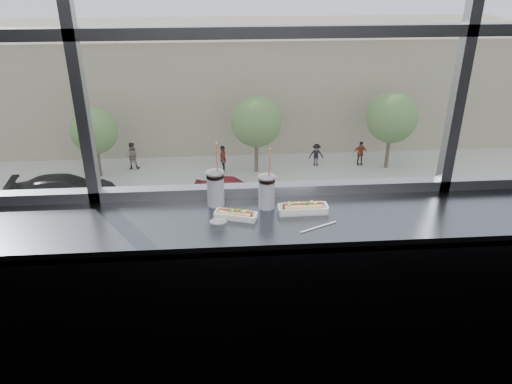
{
  "coord_description": "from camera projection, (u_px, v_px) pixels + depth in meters",
  "views": [
    {
      "loc": [
        -0.29,
        -1.06,
        2.36
      ],
      "look_at": [
        -0.12,
        1.23,
        1.25
      ],
      "focal_mm": 35.0,
      "sensor_mm": 36.0,
      "label": 1
    }
  ],
  "objects": [
    {
      "name": "hotdog_tray_right",
      "position": [
        303.0,
        208.0,
        2.66
      ],
      "size": [
        0.27,
        0.09,
        0.07
      ],
      "rotation": [
        0.0,
        0.0,
        0.01
      ],
      "color": "white",
      "rests_on": "counter"
    },
    {
      "name": "far_sidewalk",
      "position": [
        226.0,
        172.0,
        33.26
      ],
      "size": [
        80.0,
        6.0,
        0.04
      ],
      "primitive_type": "cube",
      "color": "#B3B0A1",
      "rests_on": "plaza_ground"
    },
    {
      "name": "plaza_ground",
      "position": [
        222.0,
        107.0,
        47.18
      ],
      "size": [
        120.0,
        120.0,
        0.0
      ],
      "primitive_type": "plane",
      "color": "#B3B0A1",
      "rests_on": "ground"
    },
    {
      "name": "car_near_c",
      "position": [
        231.0,
        260.0,
        22.06
      ],
      "size": [
        2.8,
        5.91,
        1.92
      ],
      "primitive_type": "imported",
      "rotation": [
        0.0,
        0.0,
        1.64
      ],
      "color": "maroon",
      "rests_on": "street_asphalt"
    },
    {
      "name": "pedestrian_d",
      "position": [
        360.0,
        151.0,
        34.0
      ],
      "size": [
        0.9,
        0.67,
        2.02
      ],
      "primitive_type": "imported",
      "color": "#66605B",
      "rests_on": "far_sidewalk"
    },
    {
      "name": "pedestrian_b",
      "position": [
        223.0,
        156.0,
        32.8
      ],
      "size": [
        0.75,
        1.0,
        2.24
      ],
      "primitive_type": "imported",
      "rotation": [
        0.0,
        0.0,
        4.71
      ],
      "color": "#66605B",
      "rests_on": "far_sidewalk"
    },
    {
      "name": "loose_straw",
      "position": [
        319.0,
        227.0,
        2.52
      ],
      "size": [
        0.2,
        0.1,
        0.01
      ],
      "primitive_type": "cylinder",
      "rotation": [
        0.0,
        1.57,
        0.44
      ],
      "color": "white",
      "rests_on": "counter"
    },
    {
      "name": "tree_center",
      "position": [
        256.0,
        122.0,
        31.89
      ],
      "size": [
        3.29,
        3.29,
        5.14
      ],
      "color": "#47382B",
      "rests_on": "far_sidewalk"
    },
    {
      "name": "car_far_a",
      "position": [
        64.0,
        186.0,
        28.52
      ],
      "size": [
        3.53,
        7.17,
        2.31
      ],
      "primitive_type": "imported",
      "rotation": [
        0.0,
        0.0,
        1.67
      ],
      "color": "black",
      "rests_on": "street_asphalt"
    },
    {
      "name": "far_building",
      "position": [
        222.0,
        78.0,
        40.5
      ],
      "size": [
        50.0,
        14.0,
        8.0
      ],
      "primitive_type": "cube",
      "color": "gray",
      "rests_on": "plaza_ground"
    },
    {
      "name": "hotdog_tray_left",
      "position": [
        236.0,
        214.0,
        2.6
      ],
      "size": [
        0.23,
        0.14,
        0.05
      ],
      "rotation": [
        0.0,
        0.0,
        -0.32
      ],
      "color": "white",
      "rests_on": "counter"
    },
    {
      "name": "car_near_e",
      "position": [
        496.0,
        248.0,
        22.87
      ],
      "size": [
        2.68,
        6.18,
        2.04
      ],
      "primitive_type": "imported",
      "rotation": [
        0.0,
        0.0,
        1.59
      ],
      "color": "#34279C",
      "rests_on": "street_asphalt"
    },
    {
      "name": "soda_cup_right",
      "position": [
        267.0,
        190.0,
        2.68
      ],
      "size": [
        0.1,
        0.1,
        0.35
      ],
      "color": "white",
      "rests_on": "counter"
    },
    {
      "name": "pedestrian_c",
      "position": [
        316.0,
        153.0,
        33.87
      ],
      "size": [
        0.84,
        0.63,
        1.89
      ],
      "primitive_type": "imported",
      "color": "#66605B",
      "rests_on": "far_sidewalk"
    },
    {
      "name": "wall_back_lower",
      "position": [
        272.0,
        273.0,
        3.11
      ],
      "size": [
        6.0,
        0.0,
        6.0
      ],
      "primitive_type": "plane",
      "rotation": [
        1.57,
        0.0,
        0.0
      ],
      "color": "black",
      "rests_on": "ground"
    },
    {
      "name": "car_near_d",
      "position": [
        403.0,
        249.0,
        22.52
      ],
      "size": [
        3.64,
        7.1,
        2.27
      ],
      "primitive_type": "imported",
      "rotation": [
        0.0,
        0.0,
        1.69
      ],
      "color": "white",
      "rests_on": "street_asphalt"
    },
    {
      "name": "counter_fascia",
      "position": [
        282.0,
        331.0,
        2.64
      ],
      "size": [
        6.0,
        0.04,
        1.04
      ],
      "primitive_type": "cube",
      "color": "#5B5E65",
      "rests_on": "ground"
    },
    {
      "name": "car_far_b",
      "position": [
        229.0,
        184.0,
        29.26
      ],
      "size": [
        3.0,
        5.86,
        1.87
      ],
      "primitive_type": "imported",
      "rotation": [
        0.0,
        0.0,
        1.45
      ],
      "color": "#B4101A",
      "rests_on": "street_asphalt"
    },
    {
      "name": "pedestrian_a",
      "position": [
        132.0,
        153.0,
        33.35
      ],
      "size": [
        0.99,
        0.75,
        2.24
      ],
      "primitive_type": "imported",
      "rotation": [
        0.0,
        0.0,
        3.14
      ],
      "color": "#66605B",
      "rests_on": "far_sidewalk"
    },
    {
      "name": "counter",
      "position": [
        278.0,
        222.0,
        2.64
      ],
      "size": [
        6.0,
        0.55,
        0.06
      ],
      "primitive_type": "cube",
      "color": "#5B5E65",
      "rests_on": "ground"
    },
    {
      "name": "soda_cup_left",
      "position": [
        215.0,
        187.0,
        2.7
      ],
      "size": [
        0.1,
        0.1,
        0.37
      ],
      "color": "white",
      "rests_on": "counter"
    },
    {
      "name": "tree_right",
      "position": [
        392.0,
        118.0,
        32.47
      ],
      "size": [
        3.35,
        3.35,
        5.24
      ],
      "color": "#47382B",
      "rests_on": "far_sidewalk"
    },
    {
      "name": "tree_left",
      "position": [
        94.0,
        131.0,
        31.35
      ],
      "size": [
        2.94,
        2.94,
        4.59
      ],
      "color": "#47382B",
      "rests_on": "far_sidewalk"
    },
    {
      "name": "car_near_b",
      "position": [
        82.0,
        264.0,
        21.57
      ],
      "size": [
        3.51,
        6.75,
        2.15
      ],
      "primitive_type": "imported",
      "rotation": [
        0.0,
        0.0,
        1.44
      ],
      "color": "black",
      "rests_on": "street_asphalt"
    },
    {
      "name": "street_asphalt",
      "position": [
        229.0,
        233.0,
        26.08
      ],
      "size": [
        80.0,
        10.0,
        0.06
      ],
      "primitive_type": "cube",
      "color": "black",
      "rests_on": "plaza_ground"
    },
    {
      "name": "wrapper",
      "position": [
        218.0,
        221.0,
        2.56
      ],
      "size": [
        0.1,
        0.07,
        0.02
      ],
      "primitive_type": "ellipsoid",
      "color": "silver",
      "rests_on": "counter"
    }
  ]
}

